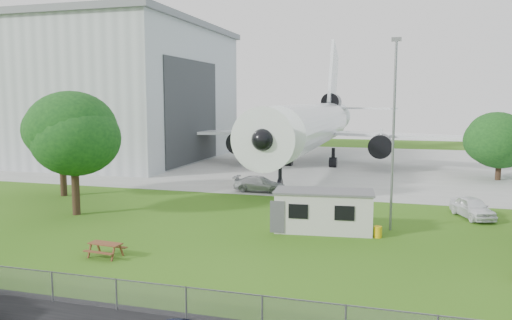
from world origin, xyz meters
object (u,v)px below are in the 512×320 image
(airliner, at_px, (312,124))
(picnic_west, at_px, (106,257))
(site_cabin, at_px, (324,211))
(hangar, at_px, (66,92))

(airliner, distance_m, picnic_west, 40.12)
(site_cabin, xyz_separation_m, picnic_west, (-10.38, -8.47, -1.31))
(hangar, bearing_deg, airliner, -0.22)
(airliner, height_order, site_cabin, airliner)
(hangar, distance_m, airliner, 36.21)
(site_cabin, distance_m, picnic_west, 13.46)
(airliner, xyz_separation_m, site_cabin, (6.12, -31.07, -3.96))
(site_cabin, relative_size, picnic_west, 3.82)
(picnic_west, bearing_deg, hangar, 133.70)
(hangar, height_order, airliner, hangar)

